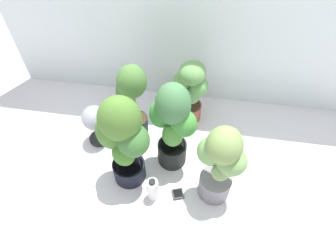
{
  "coord_description": "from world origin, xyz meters",
  "views": [
    {
      "loc": [
        0.15,
        -1.23,
        2.02
      ],
      "look_at": [
        -0.06,
        0.15,
        0.34
      ],
      "focal_mm": 31.52,
      "sensor_mm": 36.0,
      "label": 1
    }
  ],
  "objects": [
    {
      "name": "ground_plane",
      "position": [
        0.0,
        0.0,
        0.0
      ],
      "size": [
        8.0,
        8.0,
        0.0
      ],
      "primitive_type": "plane",
      "color": "silver",
      "rests_on": "ground"
    },
    {
      "name": "potted_plant_front_right",
      "position": [
        0.33,
        -0.15,
        0.4
      ],
      "size": [
        0.37,
        0.29,
        0.71
      ],
      "color": "slate",
      "rests_on": "ground"
    },
    {
      "name": "potted_plant_front_left",
      "position": [
        -0.32,
        -0.12,
        0.49
      ],
      "size": [
        0.45,
        0.35,
        0.84
      ],
      "color": "black",
      "rests_on": "ground"
    },
    {
      "name": "potted_plant_back_center",
      "position": [
        0.07,
        0.56,
        0.34
      ],
      "size": [
        0.33,
        0.27,
        0.61
      ],
      "color": "#9A523C",
      "rests_on": "ground"
    },
    {
      "name": "hygrometer_box",
      "position": [
        0.07,
        -0.22,
        0.01
      ],
      "size": [
        0.1,
        0.1,
        0.03
      ],
      "rotation": [
        0.0,
        0.0,
        -2.8
      ],
      "color": "#33353C",
      "rests_on": "ground"
    },
    {
      "name": "nutrient_bottle",
      "position": [
        -0.11,
        -0.26,
        0.11
      ],
      "size": [
        0.09,
        0.09,
        0.23
      ],
      "color": "white",
      "rests_on": "ground"
    },
    {
      "name": "potted_plant_center",
      "position": [
        -0.02,
        0.08,
        0.46
      ],
      "size": [
        0.4,
        0.33,
        0.8
      ],
      "color": "black",
      "rests_on": "ground"
    },
    {
      "name": "floor_fan",
      "position": [
        -0.66,
        0.2,
        0.25
      ],
      "size": [
        0.24,
        0.24,
        0.37
      ],
      "rotation": [
        0.0,
        0.0,
        -2.94
      ],
      "color": "black",
      "rests_on": "ground"
    },
    {
      "name": "potted_plant_back_left",
      "position": [
        -0.38,
        0.35,
        0.43
      ],
      "size": [
        0.31,
        0.32,
        0.7
      ],
      "color": "black",
      "rests_on": "ground"
    }
  ]
}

